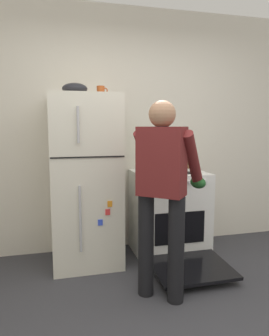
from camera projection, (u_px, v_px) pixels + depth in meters
kitchen_wall_back at (125, 131)px, 3.63m from camera, size 6.00×0.10×2.70m
refrigerator at (85, 181)px, 3.20m from camera, size 0.68×0.72×1.71m
stove_range at (169, 214)px, 3.47m from camera, size 0.76×1.22×0.92m
person_cook at (163, 183)px, 2.51m from camera, size 0.65×0.69×1.60m
red_pot at (157, 167)px, 3.33m from camera, size 0.36×0.26×0.10m
coffee_mug at (101, 91)px, 3.18m from camera, size 0.11×0.08×0.10m
pepper_mill at (188, 161)px, 3.68m from camera, size 0.05×0.05×0.17m
mixing_bowl at (75, 89)px, 3.06m from camera, size 0.24×0.24×0.11m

